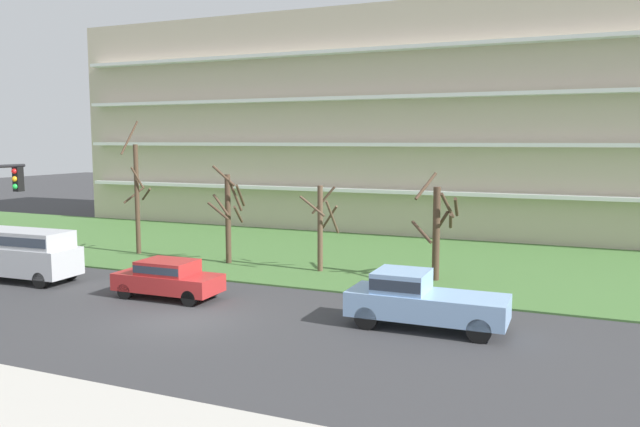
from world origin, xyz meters
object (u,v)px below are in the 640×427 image
tree_left (229,214)px  sedan_red_center_right (168,277)px  tree_far_left (137,195)px  tree_right (437,227)px  van_silver_center_left (23,251)px  tree_center (321,225)px  pickup_blue_near_left (420,299)px

tree_left → sedan_red_center_right: size_ratio=1.17×
tree_left → sedan_red_center_right: 7.38m
tree_left → tree_far_left: bearing=176.0°
tree_far_left → tree_right: 17.04m
tree_right → sedan_red_center_right: (-9.46, -7.26, -1.64)m
tree_left → sedan_red_center_right: tree_left is taller
tree_left → van_silver_center_left: bearing=-133.4°
tree_right → sedan_red_center_right: size_ratio=1.12×
tree_center → van_silver_center_left: 13.81m
tree_right → pickup_blue_near_left: tree_right is taller
tree_far_left → tree_left: (6.20, -0.44, -0.71)m
tree_center → van_silver_center_left: (-11.83, -7.06, -0.97)m
sedan_red_center_right → tree_left: bearing=-80.0°
pickup_blue_near_left → sedan_red_center_right: (-10.49, 0.00, -0.14)m
van_silver_center_left → sedan_red_center_right: bearing=177.8°
tree_right → sedan_red_center_right: 12.03m
tree_right → pickup_blue_near_left: size_ratio=0.92×
tree_center → tree_right: tree_right is taller
tree_right → sedan_red_center_right: tree_right is taller
tree_left → pickup_blue_near_left: size_ratio=0.96×
sedan_red_center_right → pickup_blue_near_left: bearing=179.0°
pickup_blue_near_left → van_silver_center_left: van_silver_center_left is taller
van_silver_center_left → tree_left: bearing=-135.7°
tree_right → van_silver_center_left: 18.95m
tree_left → tree_center: 5.19m
tree_center → van_silver_center_left: size_ratio=0.81×
tree_center → sedan_red_center_right: tree_center is taller
tree_left → van_silver_center_left: tree_left is taller
tree_center → tree_far_left: bearing=178.0°
tree_left → tree_center: tree_left is taller
tree_far_left → tree_left: 6.26m
tree_left → tree_right: 10.82m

